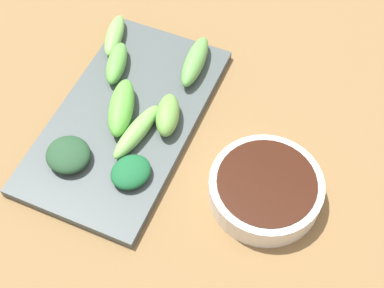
{
  "coord_description": "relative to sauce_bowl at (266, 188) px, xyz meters",
  "views": [
    {
      "loc": [
        -0.18,
        0.34,
        0.59
      ],
      "look_at": [
        -0.04,
        0.02,
        0.05
      ],
      "focal_mm": 51.24,
      "sensor_mm": 36.0,
      "label": 1
    }
  ],
  "objects": [
    {
      "name": "tabletop",
      "position": [
        0.13,
        -0.03,
        -0.03
      ],
      "size": [
        2.1,
        2.1,
        0.02
      ],
      "primitive_type": "cube",
      "color": "olive",
      "rests_on": "ground"
    },
    {
      "name": "sauce_bowl",
      "position": [
        0.0,
        0.0,
        0.0
      ],
      "size": [
        0.13,
        0.13,
        0.03
      ],
      "color": "silver",
      "rests_on": "tabletop"
    },
    {
      "name": "serving_plate",
      "position": [
        0.2,
        -0.03,
        -0.01
      ],
      "size": [
        0.17,
        0.31,
        0.01
      ],
      "primitive_type": "cube",
      "color": "#46504F",
      "rests_on": "tabletop"
    },
    {
      "name": "broccoli_stalk_0",
      "position": [
        0.27,
        -0.14,
        0.0
      ],
      "size": [
        0.04,
        0.08,
        0.02
      ],
      "primitive_type": "ellipsoid",
      "rotation": [
        0.0,
        0.0,
        0.26
      ],
      "color": "#76BA58",
      "rests_on": "serving_plate"
    },
    {
      "name": "broccoli_leafy_1",
      "position": [
        0.15,
        0.04,
        0.0
      ],
      "size": [
        0.06,
        0.06,
        0.02
      ],
      "primitive_type": "ellipsoid",
      "rotation": [
        0.0,
        0.0,
        -0.34
      ],
      "color": "#185D30",
      "rests_on": "serving_plate"
    },
    {
      "name": "broccoli_stalk_2",
      "position": [
        0.15,
        -0.14,
        0.01
      ],
      "size": [
        0.03,
        0.09,
        0.03
      ],
      "primitive_type": "ellipsoid",
      "rotation": [
        0.0,
        0.0,
        0.1
      ],
      "color": "#60A24D",
      "rests_on": "serving_plate"
    },
    {
      "name": "broccoli_stalk_3",
      "position": [
        0.2,
        -0.03,
        0.01
      ],
      "size": [
        0.06,
        0.09,
        0.03
      ],
      "primitive_type": "ellipsoid",
      "rotation": [
        0.0,
        0.0,
        0.32
      ],
      "color": "#5CB240",
      "rests_on": "serving_plate"
    },
    {
      "name": "broccoli_stalk_4",
      "position": [
        0.24,
        -0.1,
        0.01
      ],
      "size": [
        0.04,
        0.08,
        0.02
      ],
      "primitive_type": "ellipsoid",
      "rotation": [
        0.0,
        0.0,
        0.27
      ],
      "color": "#5DA745",
      "rests_on": "serving_plate"
    },
    {
      "name": "broccoli_leafy_5",
      "position": [
        0.23,
        0.05,
        0.0
      ],
      "size": [
        0.07,
        0.07,
        0.02
      ],
      "primitive_type": "ellipsoid",
      "rotation": [
        0.0,
        0.0,
        -0.33
      ],
      "color": "#24472B",
      "rests_on": "serving_plate"
    },
    {
      "name": "broccoli_stalk_6",
      "position": [
        0.14,
        -0.05,
        0.01
      ],
      "size": [
        0.05,
        0.07,
        0.03
      ],
      "primitive_type": "ellipsoid",
      "rotation": [
        0.0,
        0.0,
        0.31
      ],
      "color": "#6AA346",
      "rests_on": "serving_plate"
    },
    {
      "name": "broccoli_stalk_7",
      "position": [
        0.17,
        -0.01,
        0.0
      ],
      "size": [
        0.04,
        0.09,
        0.02
      ],
      "primitive_type": "ellipsoid",
      "rotation": [
        0.0,
        0.0,
        -0.15
      ],
      "color": "#75B655",
      "rests_on": "serving_plate"
    }
  ]
}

